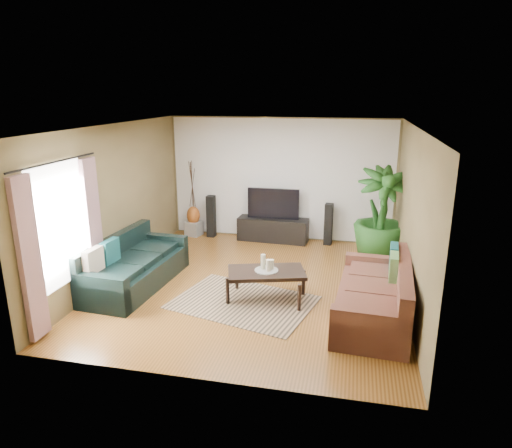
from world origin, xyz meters
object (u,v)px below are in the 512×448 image
(side_table, at_px, (151,249))
(tv_stand, at_px, (273,229))
(sofa_left, at_px, (135,262))
(pedestal, at_px, (194,228))
(coffee_table, at_px, (266,285))
(vase, at_px, (193,215))
(potted_plant, at_px, (381,215))
(speaker_left, at_px, (211,216))
(speaker_right, at_px, (328,224))
(television, at_px, (273,204))
(sofa_right, at_px, (373,291))

(side_table, bearing_deg, tv_stand, 39.18)
(sofa_left, relative_size, side_table, 4.81)
(pedestal, bearing_deg, coffee_table, -52.42)
(vase, xyz_separation_m, side_table, (-0.27, -1.74, -0.24))
(side_table, bearing_deg, potted_plant, 12.54)
(speaker_left, distance_m, speaker_right, 2.66)
(speaker_left, xyz_separation_m, vase, (-0.43, 0.00, -0.00))
(side_table, bearing_deg, television, 39.18)
(tv_stand, relative_size, potted_plant, 0.84)
(coffee_table, xyz_separation_m, television, (-0.43, 2.99, 0.61))
(coffee_table, xyz_separation_m, speaker_left, (-1.87, 2.99, 0.23))
(sofa_left, bearing_deg, tv_stand, -28.72)
(coffee_table, relative_size, tv_stand, 0.78)
(sofa_left, height_order, vase, sofa_left)
(tv_stand, xyz_separation_m, side_table, (-2.14, -1.74, -0.02))
(speaker_right, height_order, potted_plant, potted_plant)
(sofa_left, height_order, side_table, sofa_left)
(pedestal, bearing_deg, side_table, -98.73)
(coffee_table, height_order, pedestal, coffee_table)
(speaker_right, distance_m, pedestal, 3.11)
(pedestal, bearing_deg, potted_plant, -10.50)
(speaker_right, bearing_deg, television, -173.25)
(sofa_left, height_order, coffee_table, sofa_left)
(television, bearing_deg, sofa_left, -122.74)
(sofa_right, xyz_separation_m, speaker_right, (-0.86, 3.25, 0.03))
(speaker_left, bearing_deg, tv_stand, 3.39)
(tv_stand, relative_size, pedestal, 4.73)
(television, xyz_separation_m, speaker_right, (1.22, 0.00, -0.40))
(speaker_right, height_order, vase, speaker_right)
(vase, bearing_deg, coffee_table, -52.42)
(coffee_table, height_order, speaker_right, speaker_right)
(sofa_left, bearing_deg, side_table, 16.61)
(television, relative_size, potted_plant, 0.61)
(sofa_right, distance_m, potted_plant, 2.54)
(vase, height_order, side_table, vase)
(speaker_right, bearing_deg, pedestal, -173.25)
(sofa_left, xyz_separation_m, side_table, (-0.26, 1.18, -0.19))
(pedestal, height_order, vase, vase)
(speaker_right, distance_m, potted_plant, 1.37)
(sofa_left, height_order, pedestal, sofa_left)
(potted_plant, bearing_deg, television, 161.27)
(coffee_table, height_order, side_table, coffee_table)
(sofa_left, bearing_deg, speaker_left, -4.49)
(sofa_left, distance_m, television, 3.50)
(coffee_table, distance_m, speaker_left, 3.54)
(potted_plant, bearing_deg, speaker_right, 143.57)
(television, bearing_deg, tv_stand, 0.00)
(television, relative_size, speaker_right, 1.24)
(television, distance_m, side_table, 2.83)
(potted_plant, bearing_deg, sofa_left, -152.48)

